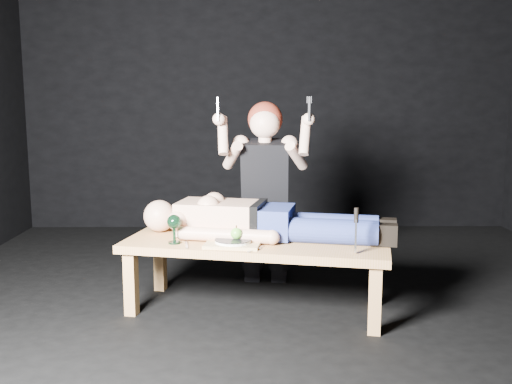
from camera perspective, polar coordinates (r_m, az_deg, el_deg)
ground at (r=3.70m, az=2.45°, el=-11.72°), size 5.00×5.00×0.00m
back_wall at (r=5.97m, az=1.23°, el=10.75°), size 5.00×0.00×5.00m
table at (r=3.65m, az=0.01°, el=-8.29°), size 1.73×0.95×0.45m
lying_man at (r=3.65m, az=1.13°, el=-2.46°), size 1.74×0.86×0.27m
kneeling_woman at (r=4.11m, az=0.98°, el=0.08°), size 0.78×0.86×1.35m
serving_tray at (r=3.47m, az=-2.30°, el=-5.19°), size 0.36×0.28×0.02m
plate at (r=3.46m, az=-2.30°, el=-4.90°), size 0.25×0.25×0.02m
apple at (r=3.46m, az=-1.96°, el=-4.16°), size 0.07×0.07×0.07m
goblet at (r=3.53m, az=-8.15°, el=-3.67°), size 0.10×0.10×0.18m
fork_flat at (r=3.50m, az=-6.95°, el=-5.24°), size 0.04×0.17×0.01m
knife_flat at (r=3.38m, az=-0.00°, el=-5.68°), size 0.10×0.16×0.01m
spoon_flat at (r=3.46m, az=0.11°, el=-5.34°), size 0.05×0.17×0.01m
carving_knife at (r=3.30m, az=9.93°, el=-3.83°), size 0.04×0.04×0.27m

